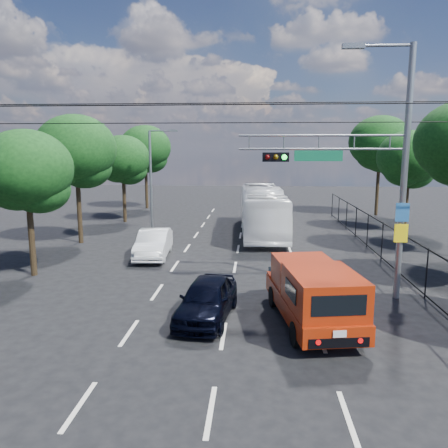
# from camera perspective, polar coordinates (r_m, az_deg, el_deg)

# --- Properties ---
(ground) EXTENTS (120.00, 120.00, 0.00)m
(ground) POSITION_cam_1_polar(r_m,az_deg,el_deg) (10.56, -1.77, -23.26)
(ground) COLOR black
(ground) RESTS_ON ground
(lane_markings) EXTENTS (6.12, 38.00, 0.01)m
(lane_markings) POSITION_cam_1_polar(r_m,az_deg,el_deg) (23.54, 1.67, -4.36)
(lane_markings) COLOR beige
(lane_markings) RESTS_ON ground
(signal_mast) EXTENTS (6.43, 0.39, 9.50)m
(signal_mast) POSITION_cam_1_polar(r_m,az_deg,el_deg) (17.36, 18.75, 7.58)
(signal_mast) COLOR slate
(signal_mast) RESTS_ON ground
(streetlight_left) EXTENTS (2.09, 0.22, 7.08)m
(streetlight_left) POSITION_cam_1_polar(r_m,az_deg,el_deg) (31.70, -9.26, 6.39)
(streetlight_left) COLOR slate
(streetlight_left) RESTS_ON ground
(utility_wires) EXTENTS (22.00, 5.04, 0.74)m
(utility_wires) POSITION_cam_1_polar(r_m,az_deg,el_deg) (17.72, 1.07, 14.57)
(utility_wires) COLOR black
(utility_wires) RESTS_ON ground
(fence_right) EXTENTS (0.06, 34.03, 2.00)m
(fence_right) POSITION_cam_1_polar(r_m,az_deg,el_deg) (22.52, 21.21, -3.00)
(fence_right) COLOR black
(fence_right) RESTS_ON ground
(tree_right_d) EXTENTS (4.32, 4.32, 7.02)m
(tree_right_d) POSITION_cam_1_polar(r_m,az_deg,el_deg) (32.58, 23.03, 7.44)
(tree_right_d) COLOR black
(tree_right_d) RESTS_ON ground
(tree_right_e) EXTENTS (5.28, 5.28, 8.58)m
(tree_right_e) POSITION_cam_1_polar(r_m,az_deg,el_deg) (40.27, 19.71, 9.49)
(tree_right_e) COLOR black
(tree_right_e) RESTS_ON ground
(tree_left_b) EXTENTS (4.08, 4.08, 6.63)m
(tree_left_b) POSITION_cam_1_polar(r_m,az_deg,el_deg) (21.40, -24.28, 5.79)
(tree_left_b) COLOR black
(tree_left_b) RESTS_ON ground
(tree_left_c) EXTENTS (4.80, 4.80, 7.80)m
(tree_left_c) POSITION_cam_1_polar(r_m,az_deg,el_deg) (27.96, -18.69, 8.54)
(tree_left_c) COLOR black
(tree_left_c) RESTS_ON ground
(tree_left_d) EXTENTS (4.20, 4.20, 6.83)m
(tree_left_d) POSITION_cam_1_polar(r_m,az_deg,el_deg) (35.38, -13.03, 7.87)
(tree_left_d) COLOR black
(tree_left_d) RESTS_ON ground
(tree_left_e) EXTENTS (4.92, 4.92, 7.99)m
(tree_left_e) POSITION_cam_1_polar(r_m,az_deg,el_deg) (43.13, -10.20, 9.35)
(tree_left_e) COLOR black
(tree_left_e) RESTS_ON ground
(red_pickup) EXTENTS (2.86, 5.83, 2.08)m
(red_pickup) POSITION_cam_1_polar(r_m,az_deg,el_deg) (14.80, 11.48, -8.72)
(red_pickup) COLOR black
(red_pickup) RESTS_ON ground
(navy_hatchback) EXTENTS (2.14, 4.29, 1.40)m
(navy_hatchback) POSITION_cam_1_polar(r_m,az_deg,el_deg) (15.14, -2.23, -9.74)
(navy_hatchback) COLOR black
(navy_hatchback) RESTS_ON ground
(white_bus) EXTENTS (3.17, 11.66, 3.22)m
(white_bus) POSITION_cam_1_polar(r_m,az_deg,el_deg) (29.95, 5.03, 1.80)
(white_bus) COLOR white
(white_bus) RESTS_ON ground
(white_van) EXTENTS (1.88, 4.56, 1.47)m
(white_van) POSITION_cam_1_polar(r_m,az_deg,el_deg) (23.76, -9.18, -2.54)
(white_van) COLOR white
(white_van) RESTS_ON ground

